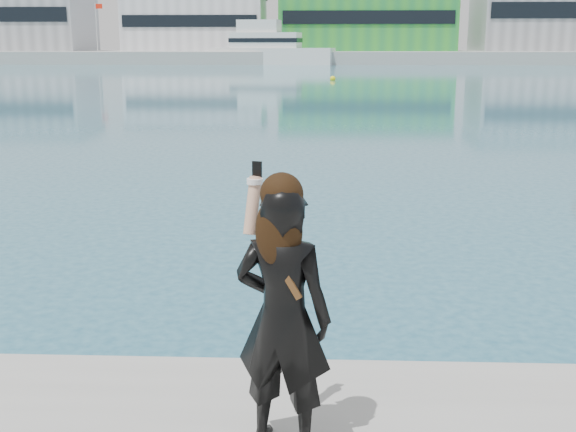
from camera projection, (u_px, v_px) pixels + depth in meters
The scene contains 10 objects.
far_quay at pixel (320, 56), 130.85m from camera, with size 320.00×40.00×2.00m, color #9E9E99.
warehouse_grey_left at pixel (14, 18), 129.54m from camera, with size 26.52×16.36×11.50m.
warehouse_white at pixel (197, 23), 128.43m from camera, with size 24.48×15.35×9.50m.
warehouse_green at pixel (365, 20), 127.11m from camera, with size 30.60×16.36×10.50m.
warehouse_grey_right at pixel (550, 14), 125.58m from camera, with size 25.50×15.35×12.50m.
flagpole_left at pixel (97, 24), 122.35m from camera, with size 1.28×0.16×8.00m.
flagpole_right at pixel (453, 23), 119.92m from camera, with size 1.28×0.16×8.00m.
motor_yacht at pixel (269, 48), 113.91m from camera, with size 19.98×8.61×9.03m.
buoy_near at pixel (333, 80), 64.48m from camera, with size 0.50×0.50×0.50m, color #FFEF0D.
woman at pixel (283, 310), 4.19m from camera, with size 0.66×0.53×1.69m.
Camera 1 is at (-0.18, -4.13, 3.15)m, focal length 45.00 mm.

